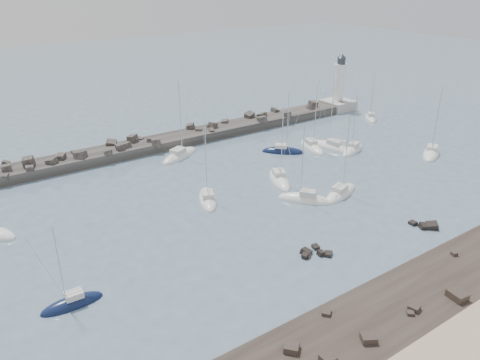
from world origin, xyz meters
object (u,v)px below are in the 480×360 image
at_px(sailboat_13, 312,148).
at_px(sailboat_11, 431,154).
at_px(lighthouse, 338,97).
at_px(sailboat_10, 332,147).
at_px(sailboat_4, 180,156).
at_px(sailboat_3, 208,200).
at_px(sailboat_8, 283,152).
at_px(sailboat_12, 370,118).
at_px(sailboat_9, 353,151).
at_px(sailboat_2, 72,304).
at_px(sailboat_5, 305,200).
at_px(sailboat_7, 340,194).
at_px(sailboat_6, 279,180).

bearing_deg(sailboat_13, sailboat_11, -43.06).
bearing_deg(lighthouse, sailboat_10, -137.20).
height_order(sailboat_4, sailboat_13, sailboat_4).
bearing_deg(sailboat_3, sailboat_8, 22.87).
distance_m(sailboat_11, sailboat_12, 24.21).
bearing_deg(sailboat_13, sailboat_12, 15.65).
distance_m(sailboat_4, sailboat_12, 49.16).
xyz_separation_m(sailboat_9, sailboat_11, (11.10, -9.77, -0.01)).
height_order(lighthouse, sailboat_8, lighthouse).
height_order(lighthouse, sailboat_12, lighthouse).
distance_m(sailboat_8, sailboat_12, 31.89).
bearing_deg(sailboat_10, sailboat_2, -161.52).
height_order(lighthouse, sailboat_9, lighthouse).
relative_size(sailboat_8, sailboat_12, 1.11).
xyz_separation_m(sailboat_5, sailboat_9, (22.16, 10.88, -0.01)).
bearing_deg(sailboat_7, sailboat_3, 150.94).
height_order(sailboat_2, sailboat_4, sailboat_4).
relative_size(sailboat_3, sailboat_5, 1.00).
distance_m(lighthouse, sailboat_6, 48.14).
bearing_deg(sailboat_3, sailboat_4, 74.82).
distance_m(sailboat_7, sailboat_10, 21.32).
height_order(sailboat_6, sailboat_11, sailboat_11).
bearing_deg(sailboat_5, sailboat_9, 26.14).
bearing_deg(sailboat_9, sailboat_4, 150.53).
distance_m(sailboat_4, sailboat_9, 33.61).
bearing_deg(sailboat_2, sailboat_12, 19.78).
height_order(sailboat_8, sailboat_13, sailboat_13).
xyz_separation_m(sailboat_4, sailboat_10, (27.19, -13.00, 0.01)).
xyz_separation_m(sailboat_6, sailboat_8, (9.13, 10.20, -0.01)).
height_order(sailboat_6, sailboat_7, sailboat_6).
distance_m(sailboat_4, sailboat_10, 30.14).
relative_size(sailboat_2, sailboat_13, 0.76).
bearing_deg(sailboat_11, sailboat_5, -178.10).
bearing_deg(sailboat_9, sailboat_12, 33.01).
xyz_separation_m(sailboat_9, sailboat_12, (19.76, 12.84, -0.01)).
height_order(lighthouse, sailboat_2, lighthouse).
xyz_separation_m(sailboat_12, sailboat_13, (-25.28, -7.08, 0.00)).
relative_size(sailboat_5, sailboat_7, 0.96).
xyz_separation_m(sailboat_4, sailboat_11, (40.36, -26.30, -0.01)).
bearing_deg(sailboat_5, lighthouse, 39.52).
relative_size(sailboat_7, sailboat_10, 0.93).
distance_m(sailboat_5, sailboat_6, 8.05).
xyz_separation_m(sailboat_3, sailboat_10, (32.31, 5.87, 0.01)).
distance_m(sailboat_2, sailboat_7, 42.80).
xyz_separation_m(lighthouse, sailboat_11, (-8.30, -33.18, -2.96)).
bearing_deg(sailboat_5, sailboat_3, 145.03).
bearing_deg(sailboat_8, sailboat_9, -31.94).
height_order(sailboat_6, sailboat_8, sailboat_6).
bearing_deg(sailboat_10, sailboat_3, -169.70).
bearing_deg(sailboat_2, sailboat_7, 3.97).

